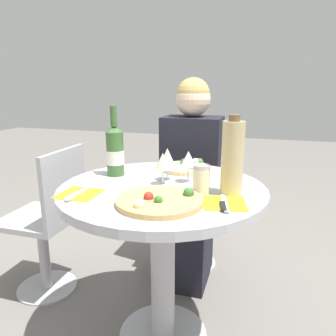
{
  "coord_description": "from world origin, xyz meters",
  "views": [
    {
      "loc": [
        0.4,
        -1.25,
        1.18
      ],
      "look_at": [
        0.04,
        -0.07,
        0.86
      ],
      "focal_mm": 35.0,
      "sensor_mm": 36.0,
      "label": 1
    }
  ],
  "objects": [
    {
      "name": "wine_glass_back_right",
      "position": [
        0.09,
        0.09,
        0.86
      ],
      "size": [
        0.07,
        0.07,
        0.14
      ],
      "color": "silver",
      "rests_on": "dining_table"
    },
    {
      "name": "wine_glass_back_left",
      "position": [
        -0.01,
        0.09,
        0.86
      ],
      "size": [
        0.07,
        0.07,
        0.15
      ],
      "color": "silver",
      "rests_on": "dining_table"
    },
    {
      "name": "chair_behind_diner",
      "position": [
        -0.03,
        0.74,
        0.42
      ],
      "size": [
        0.38,
        0.38,
        0.84
      ],
      "rotation": [
        0.0,
        0.0,
        3.14
      ],
      "color": "#ADADB2",
      "rests_on": "ground_plane"
    },
    {
      "name": "chair_empty_side",
      "position": [
        -0.71,
        0.17,
        0.42
      ],
      "size": [
        0.38,
        0.38,
        0.84
      ],
      "rotation": [
        0.0,
        0.0,
        1.57
      ],
      "color": "#ADADB2",
      "rests_on": "ground_plane"
    },
    {
      "name": "seated_diner",
      "position": [
        -0.03,
        0.6,
        0.56
      ],
      "size": [
        0.35,
        0.48,
        1.21
      ],
      "rotation": [
        0.0,
        0.0,
        3.14
      ],
      "color": "black",
      "rests_on": "ground_plane"
    },
    {
      "name": "pizza_small_far",
      "position": [
        0.04,
        0.29,
        0.77
      ],
      "size": [
        0.24,
        0.24,
        0.05
      ],
      "color": "#E5C17F",
      "rests_on": "dining_table"
    },
    {
      "name": "wine_glass_front_left",
      "position": [
        -0.01,
        0.03,
        0.85
      ],
      "size": [
        0.07,
        0.07,
        0.14
      ],
      "color": "silver",
      "rests_on": "dining_table"
    },
    {
      "name": "place_setting_right",
      "position": [
        0.28,
        -0.13,
        0.76
      ],
      "size": [
        0.18,
        0.19,
        0.01
      ],
      "color": "yellow",
      "rests_on": "dining_table"
    },
    {
      "name": "dining_table",
      "position": [
        0.0,
        0.0,
        0.59
      ],
      "size": [
        0.87,
        0.87,
        0.76
      ],
      "color": "#B2B2B7",
      "rests_on": "ground_plane"
    },
    {
      "name": "sugar_shaker",
      "position": [
        0.17,
        -0.04,
        0.81
      ],
      "size": [
        0.07,
        0.07,
        0.12
      ],
      "color": "silver",
      "rests_on": "dining_table"
    },
    {
      "name": "tall_carafe",
      "position": [
        0.29,
        -0.02,
        0.9
      ],
      "size": [
        0.09,
        0.09,
        0.31
      ],
      "color": "tan",
      "rests_on": "dining_table"
    },
    {
      "name": "wine_bottle",
      "position": [
        -0.26,
        0.1,
        0.87
      ],
      "size": [
        0.08,
        0.08,
        0.32
      ],
      "color": "#38602D",
      "rests_on": "dining_table"
    },
    {
      "name": "ground_plane",
      "position": [
        0.0,
        0.0,
        0.0
      ],
      "size": [
        12.0,
        12.0,
        0.0
      ],
      "primitive_type": "plane",
      "color": "slate",
      "rests_on": "ground"
    },
    {
      "name": "place_setting_left",
      "position": [
        -0.28,
        -0.19,
        0.76
      ],
      "size": [
        0.15,
        0.19,
        0.01
      ],
      "color": "yellow",
      "rests_on": "dining_table"
    },
    {
      "name": "pizza_large",
      "position": [
        0.05,
        -0.2,
        0.77
      ],
      "size": [
        0.32,
        0.32,
        0.05
      ],
      "color": "tan",
      "rests_on": "dining_table"
    }
  ]
}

